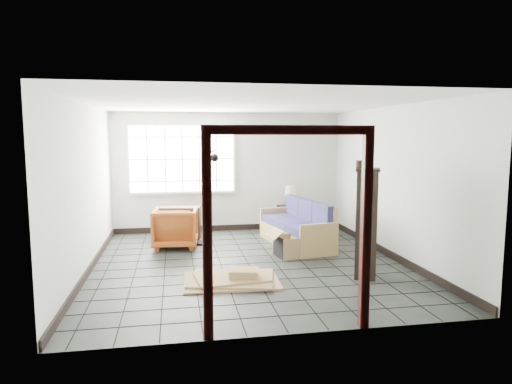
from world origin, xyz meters
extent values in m
plane|color=black|center=(0.00, 0.00, 0.00)|extent=(5.50, 5.50, 0.00)
cube|color=silver|center=(0.00, 2.75, 1.30)|extent=(5.00, 0.02, 2.60)
cube|color=silver|center=(0.00, -2.75, 1.30)|extent=(5.00, 0.02, 2.60)
cube|color=silver|center=(-2.50, 0.00, 1.30)|extent=(0.02, 5.50, 2.60)
cube|color=silver|center=(2.50, 0.00, 1.30)|extent=(0.02, 5.50, 2.60)
cube|color=white|center=(0.00, 0.00, 2.60)|extent=(5.00, 5.50, 0.02)
cube|color=black|center=(0.00, 2.73, 0.06)|extent=(4.95, 0.03, 0.12)
cube|color=black|center=(-2.48, 0.00, 0.06)|extent=(0.03, 5.45, 0.12)
cube|color=black|center=(2.48, 0.00, 0.06)|extent=(0.03, 5.45, 0.12)
cube|color=silver|center=(-1.00, 2.71, 1.60)|extent=(2.32, 0.06, 1.52)
cube|color=white|center=(-1.00, 2.67, 1.60)|extent=(2.20, 0.02, 1.40)
cube|color=#350F0C|center=(-0.85, -2.70, 1.05)|extent=(0.10, 0.08, 2.10)
cube|color=#350F0C|center=(0.85, -2.70, 1.05)|extent=(0.10, 0.08, 2.10)
cube|color=#350F0C|center=(0.00, -2.70, 2.15)|extent=(1.80, 0.08, 0.10)
cube|color=#9C7E46|center=(1.11, 1.12, 0.17)|extent=(1.05, 1.94, 0.33)
cube|color=#9C7E46|center=(1.27, 0.18, 0.29)|extent=(0.74, 0.18, 0.59)
cube|color=#9C7E46|center=(0.94, 2.05, 0.29)|extent=(0.74, 0.18, 0.59)
cube|color=#9C7E46|center=(1.43, 1.18, 0.51)|extent=(0.39, 1.83, 0.64)
cube|color=#191C3F|center=(1.19, 0.52, 0.41)|extent=(0.76, 0.70, 0.15)
cube|color=#191C3F|center=(1.46, 0.56, 0.63)|extent=(0.23, 0.60, 0.48)
cube|color=#191C3F|center=(1.09, 1.12, 0.41)|extent=(0.76, 0.70, 0.15)
cube|color=#191C3F|center=(1.35, 1.16, 0.63)|extent=(0.23, 0.60, 0.48)
cube|color=#191C3F|center=(0.98, 1.71, 0.41)|extent=(0.76, 0.70, 0.15)
cube|color=#191C3F|center=(1.24, 1.76, 0.63)|extent=(0.23, 0.60, 0.48)
imported|color=#944515|center=(-1.17, 1.34, 0.41)|extent=(0.87, 0.82, 0.83)
cube|color=black|center=(1.37, 2.40, 0.53)|extent=(0.62, 0.62, 0.06)
cube|color=black|center=(1.23, 2.15, 0.25)|extent=(0.06, 0.06, 0.51)
cube|color=black|center=(1.62, 2.26, 0.25)|extent=(0.06, 0.06, 0.51)
cube|color=black|center=(1.12, 2.54, 0.25)|extent=(0.06, 0.06, 0.51)
cube|color=black|center=(1.51, 2.65, 0.25)|extent=(0.06, 0.06, 0.51)
cylinder|color=black|center=(1.35, 2.48, 0.64)|extent=(0.12, 0.12, 0.15)
cylinder|color=black|center=(1.35, 2.48, 0.77)|extent=(0.03, 0.03, 0.11)
cone|color=beige|center=(1.35, 2.48, 0.89)|extent=(0.32, 0.32, 0.22)
cube|color=silver|center=(1.41, 2.32, 0.61)|extent=(0.31, 0.27, 0.10)
cylinder|color=black|center=(1.28, 2.29, 0.61)|extent=(0.03, 0.06, 0.06)
cylinder|color=black|center=(-0.65, 1.51, 0.02)|extent=(0.34, 0.34, 0.03)
cylinder|color=black|center=(-0.65, 1.51, 0.87)|extent=(0.03, 0.03, 1.70)
cylinder|color=black|center=(-0.54, 1.42, 1.76)|extent=(0.29, 0.09, 0.15)
sphere|color=black|center=(-0.42, 1.34, 1.68)|extent=(0.18, 0.18, 0.15)
cube|color=black|center=(-1.09, 2.08, 0.33)|extent=(0.89, 0.46, 0.66)
cube|color=black|center=(-1.09, 2.08, 0.34)|extent=(0.82, 0.41, 0.03)
cube|color=black|center=(1.60, -1.00, 0.80)|extent=(0.43, 0.49, 1.60)
cube|color=black|center=(1.60, -1.00, 1.60)|extent=(0.49, 0.54, 0.04)
cylinder|color=black|center=(1.53, -0.94, 1.68)|extent=(0.18, 0.18, 0.11)
cube|color=brown|center=(0.84, 0.33, 0.01)|extent=(0.60, 0.51, 0.02)
cube|color=black|center=(0.57, 0.28, 0.18)|extent=(0.09, 0.43, 0.36)
cube|color=brown|center=(1.10, 0.37, 0.18)|extent=(0.09, 0.43, 0.36)
cube|color=brown|center=(0.87, 0.11, 0.18)|extent=(0.53, 0.11, 0.36)
cube|color=brown|center=(0.80, 0.54, 0.18)|extent=(0.53, 0.11, 0.36)
cube|color=brown|center=(0.50, 0.27, 0.43)|extent=(0.27, 0.46, 0.15)
cube|color=brown|center=(1.17, 0.38, 0.43)|extent=(0.27, 0.46, 0.15)
cube|color=brown|center=(-0.39, -0.89, 0.01)|extent=(1.38, 1.00, 0.03)
cube|color=brown|center=(-0.39, -0.89, 0.04)|extent=(1.35, 1.12, 0.03)
cube|color=brown|center=(-0.39, -0.89, 0.07)|extent=(1.09, 0.85, 0.03)
cube|color=brown|center=(-0.23, -0.96, 0.14)|extent=(0.45, 0.38, 0.11)
camera|label=1|loc=(-1.15, -7.23, 2.09)|focal=32.00mm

